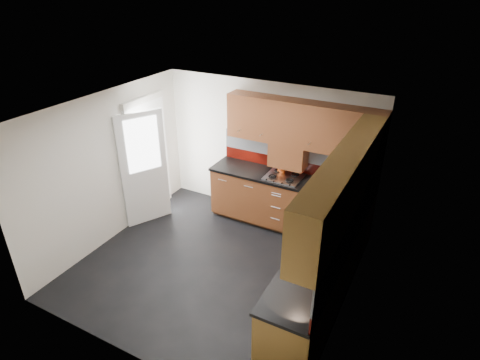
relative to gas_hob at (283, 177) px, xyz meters
The scene contains 14 objects.
room 1.63m from the gas_hob, 107.03° to the right, with size 4.00×3.80×2.64m.
base_cabinets 1.10m from the gas_hob, 50.67° to the right, with size 2.70×3.20×0.95m.
countertop 0.98m from the gas_hob, 51.77° to the right, with size 2.72×3.22×0.04m.
backsplash 1.02m from the gas_hob, 33.28° to the right, with size 2.70×3.20×0.54m.
upper_cabinets 1.36m from the gas_hob, 41.51° to the right, with size 2.50×3.20×0.72m.
extractor_hood 0.37m from the gas_hob, 90.00° to the left, with size 0.60×0.33×0.40m, color brown.
glass_cabinet 1.61m from the gas_hob, 17.76° to the right, with size 0.32×0.80×0.66m.
back_door 2.35m from the gas_hob, 162.10° to the right, with size 0.42×1.19×2.04m.
gas_hob is the anchor object (origin of this frame).
utensil_pot 0.20m from the gas_hob, 123.76° to the left, with size 0.13×0.13×0.46m.
toaster 0.68m from the gas_hob, 11.90° to the left, with size 0.24×0.15×0.18m.
food_processor 1.26m from the gas_hob, 18.10° to the right, with size 0.17×0.17×0.29m.
paper_towel 1.57m from the gas_hob, 35.86° to the right, with size 0.12×0.12×0.26m, color white.
orange_cloth 1.39m from the gas_hob, 36.87° to the right, with size 0.13×0.11×0.01m, color #EE3B1A.
Camera 1 is at (2.56, -4.02, 3.91)m, focal length 30.00 mm.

